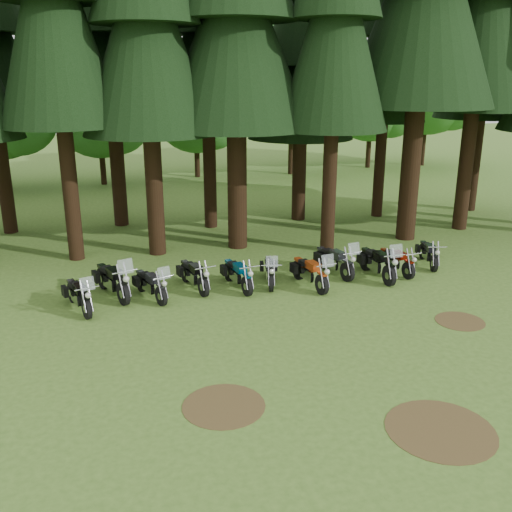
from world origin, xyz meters
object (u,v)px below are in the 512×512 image
at_px(motorcycle_2, 151,285).
at_px(motorcycle_10, 428,254).
at_px(motorcycle_6, 310,273).
at_px(motorcycle_9, 396,261).
at_px(motorcycle_4, 238,275).
at_px(motorcycle_7, 334,261).
at_px(motorcycle_5, 270,272).
at_px(motorcycle_1, 113,281).
at_px(motorcycle_3, 194,276).
at_px(motorcycle_0, 79,296).
at_px(motorcycle_8, 377,264).

distance_m(motorcycle_2, motorcycle_10, 10.27).
xyz_separation_m(motorcycle_6, motorcycle_9, (3.45, 0.51, -0.06)).
height_order(motorcycle_4, motorcycle_7, motorcycle_7).
relative_size(motorcycle_4, motorcycle_6, 0.95).
xyz_separation_m(motorcycle_5, motorcycle_7, (2.48, 0.30, 0.05)).
height_order(motorcycle_1, motorcycle_10, motorcycle_1).
height_order(motorcycle_1, motorcycle_3, motorcycle_1).
bearing_deg(motorcycle_5, motorcycle_6, -14.14).
distance_m(motorcycle_5, motorcycle_6, 1.37).
bearing_deg(motorcycle_4, motorcycle_5, -4.77).
bearing_deg(motorcycle_2, motorcycle_6, -23.73).
relative_size(motorcycle_0, motorcycle_10, 1.06).
bearing_deg(motorcycle_9, motorcycle_3, 169.84).
bearing_deg(motorcycle_4, motorcycle_9, -9.60).
xyz_separation_m(motorcycle_8, motorcycle_9, (0.89, 0.30, -0.09)).
height_order(motorcycle_4, motorcycle_5, motorcycle_5).
xyz_separation_m(motorcycle_0, motorcycle_10, (12.42, 1.03, -0.03)).
height_order(motorcycle_7, motorcycle_10, motorcycle_7).
xyz_separation_m(motorcycle_6, motorcycle_7, (1.25, 0.92, 0.01)).
height_order(motorcycle_4, motorcycle_8, motorcycle_8).
bearing_deg(motorcycle_7, motorcycle_0, 174.63).
relative_size(motorcycle_3, motorcycle_8, 0.89).
relative_size(motorcycle_7, motorcycle_9, 1.14).
bearing_deg(motorcycle_6, motorcycle_7, 26.96).
xyz_separation_m(motorcycle_9, motorcycle_10, (1.58, 0.46, 0.00)).
distance_m(motorcycle_3, motorcycle_7, 5.02).
bearing_deg(motorcycle_5, motorcycle_4, -162.60).
xyz_separation_m(motorcycle_0, motorcycle_6, (7.38, 0.06, 0.02)).
bearing_deg(motorcycle_1, motorcycle_6, -27.19).
height_order(motorcycle_1, motorcycle_9, motorcycle_1).
relative_size(motorcycle_3, motorcycle_7, 0.93).
bearing_deg(motorcycle_7, motorcycle_2, 173.29).
distance_m(motorcycle_4, motorcycle_9, 5.81).
bearing_deg(motorcycle_10, motorcycle_2, -161.15).
bearing_deg(motorcycle_6, motorcycle_10, 1.67).
bearing_deg(motorcycle_0, motorcycle_5, -11.23).
bearing_deg(motorcycle_4, motorcycle_6, -22.01).
distance_m(motorcycle_1, motorcycle_10, 11.40).
height_order(motorcycle_2, motorcycle_4, motorcycle_2).
bearing_deg(motorcycle_4, motorcycle_2, 174.11).
bearing_deg(motorcycle_9, motorcycle_4, 172.22).
xyz_separation_m(motorcycle_1, motorcycle_3, (2.60, 0.01, -0.07)).
bearing_deg(motorcycle_8, motorcycle_10, 15.18).
relative_size(motorcycle_4, motorcycle_8, 0.89).
relative_size(motorcycle_6, motorcycle_8, 0.94).
bearing_deg(motorcycle_10, motorcycle_7, -163.87).
bearing_deg(motorcycle_10, motorcycle_1, -163.91).
distance_m(motorcycle_8, motorcycle_10, 2.59).
height_order(motorcycle_5, motorcycle_8, motorcycle_8).
height_order(motorcycle_3, motorcycle_4, motorcycle_3).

